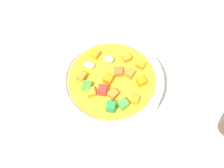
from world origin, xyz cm
name	(u,v)px	position (x,y,z in cm)	size (l,w,h in cm)	color
ground_plane	(112,93)	(0.00, 0.00, -1.00)	(140.00, 140.00, 2.00)	#BAB2A0
soup_bowl_main	(112,83)	(0.01, 0.01, 2.37)	(15.83, 15.83, 5.39)	white
spoon	(166,165)	(2.04, 14.05, 0.44)	(19.10, 9.87, 0.99)	silver
side_bowl_small	(218,50)	(-18.18, 6.54, 1.84)	(9.11, 9.11, 4.37)	white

